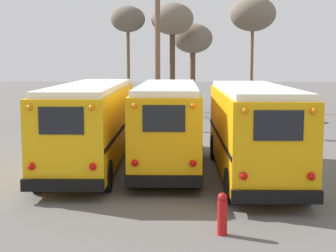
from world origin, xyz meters
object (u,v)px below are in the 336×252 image
school_bus_2 (253,128)px  bare_tree_2 (193,40)px  utility_pole (157,48)px  bare_tree_1 (128,21)px  school_bus_1 (168,122)px  school_bus_0 (92,122)px  bare_tree_3 (172,21)px  bare_tree_0 (253,14)px  fire_hydrant (222,214)px

school_bus_2 → bare_tree_2: bearing=93.1°
utility_pole → bare_tree_1: size_ratio=1.16×
school_bus_1 → bare_tree_1: bearing=99.6°
school_bus_0 → bare_tree_1: bearing=90.6°
utility_pole → bare_tree_3: bearing=83.7°
utility_pole → bare_tree_3: (0.86, 7.79, 2.15)m
bare_tree_2 → school_bus_0: bearing=-102.5°
bare_tree_1 → bare_tree_3: (3.32, -0.37, -0.06)m
utility_pole → school_bus_2: bearing=-73.6°
school_bus_0 → bare_tree_2: bearing=77.5°
school_bus_2 → utility_pole: utility_pole is taller
school_bus_0 → school_bus_2: 6.32m
school_bus_2 → utility_pole: 13.66m
school_bus_1 → bare_tree_2: size_ratio=1.38×
school_bus_0 → bare_tree_0: 24.69m
school_bus_1 → bare_tree_0: (6.53, 21.96, 6.01)m
bare_tree_0 → bare_tree_1: size_ratio=1.13×
bare_tree_1 → school_bus_1: bearing=-80.4°
school_bus_1 → fire_hydrant: bearing=-80.3°
school_bus_1 → utility_pole: (-0.75, 10.78, 3.10)m
bare_tree_1 → fire_hydrant: bare_tree_1 is taller
school_bus_0 → bare_tree_2: bare_tree_2 is taller
bare_tree_3 → fire_hydrant: 27.46m
school_bus_1 → bare_tree_1: (-3.20, 18.95, 5.31)m
school_bus_0 → school_bus_1: bearing=0.3°
school_bus_0 → school_bus_1: school_bus_1 is taller
utility_pole → bare_tree_2: (2.48, 10.60, 0.88)m
school_bus_0 → utility_pole: bearing=78.2°
school_bus_1 → bare_tree_3: size_ratio=1.16×
school_bus_0 → bare_tree_1: size_ratio=1.34×
school_bus_1 → utility_pole: 11.25m
utility_pole → bare_tree_1: bearing=106.7°
school_bus_2 → bare_tree_1: bare_tree_1 is taller
bare_tree_1 → fire_hydrant: bearing=-80.4°
school_bus_0 → utility_pole: 11.46m
school_bus_0 → fire_hydrant: size_ratio=10.51×
school_bus_1 → school_bus_2: (3.00, -1.98, 0.02)m
school_bus_0 → utility_pole: size_ratio=1.15×
school_bus_2 → bare_tree_1: 22.46m
bare_tree_3 → bare_tree_1: bearing=173.7°
school_bus_2 → bare_tree_0: 24.93m
school_bus_2 → bare_tree_1: size_ratio=1.15×
bare_tree_2 → fire_hydrant: bare_tree_2 is taller
school_bus_1 → bare_tree_2: 21.82m
school_bus_0 → bare_tree_2: (4.74, 21.40, 3.97)m
bare_tree_0 → bare_tree_2: (-4.80, -0.57, -2.03)m
bare_tree_3 → school_bus_0: bearing=-99.5°
utility_pole → bare_tree_3: utility_pole is taller
bare_tree_1 → bare_tree_2: bare_tree_1 is taller
bare_tree_0 → bare_tree_1: (-9.73, -3.01, -0.70)m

